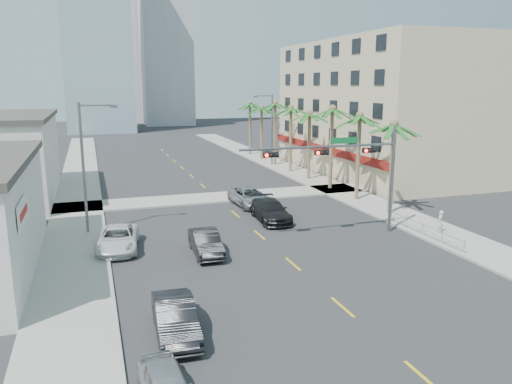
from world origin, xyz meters
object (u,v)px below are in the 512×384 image
Objects in this scene: car_lane_left at (206,243)px; car_lane_center at (250,197)px; pedestrian at (440,222)px; car_parked_far at (118,239)px; traffic_signal_mast at (352,163)px; car_lane_right at (270,211)px; car_parked_mid at (175,318)px.

car_lane_center is at bearing 62.11° from car_lane_left.
car_lane_center is at bearing -90.32° from pedestrian.
pedestrian is (21.13, -3.69, 0.21)m from car_parked_far.
car_lane_left is 2.82× the size of pedestrian.
pedestrian reaches higher than car_lane_left.
car_lane_center is at bearing 110.00° from traffic_signal_mast.
car_lane_right is (-3.78, 5.34, -4.27)m from traffic_signal_mast.
pedestrian reaches higher than car_parked_far.
car_lane_left is at bearing -19.00° from car_parked_far.
pedestrian is at bearing -2.41° from car_parked_far.
traffic_signal_mast is 2.50× the size of car_lane_left.
car_parked_mid is 1.04× the size of car_lane_left.
traffic_signal_mast is 11.06m from car_lane_left.
car_parked_mid reaches higher than car_parked_far.
traffic_signal_mast is 11.87m from car_lane_center.
car_parked_mid is (-13.58, -10.16, -4.30)m from traffic_signal_mast.
car_lane_center reaches higher than car_lane_left.
car_lane_left is at bearing -122.94° from car_lane_center.
car_lane_center is 5.06m from car_lane_right.
car_lane_center is (9.80, 20.56, 0.01)m from car_parked_mid.
car_parked_mid is at bearing -107.83° from car_lane_left.
car_lane_right is at bearing -75.24° from pedestrian.
car_lane_left is at bearing -133.49° from car_lane_right.
car_lane_center is 15.65m from pedestrian.
car_lane_center is (11.40, 8.56, 0.05)m from car_parked_far.
car_lane_center reaches higher than car_parked_far.
traffic_signal_mast is at bearing 39.08° from car_parked_mid.
car_parked_far is 1.17× the size of car_lane_left.
car_parked_mid is 18.33m from car_lane_right.
car_lane_center is at bearing 66.80° from car_parked_mid.
pedestrian is at bearing -54.57° from car_lane_center.
car_parked_far is 0.96× the size of car_lane_right.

